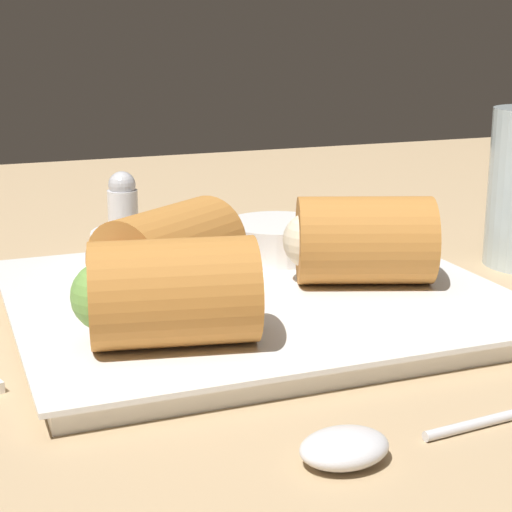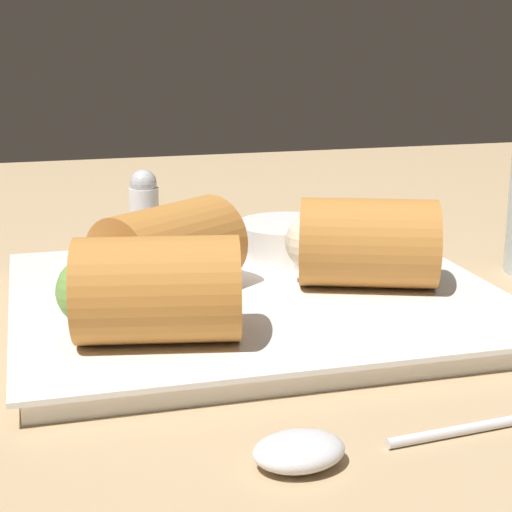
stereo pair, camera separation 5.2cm
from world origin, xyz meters
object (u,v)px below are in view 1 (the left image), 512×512
serving_plate (256,301)px  spoon (365,444)px  dipping_bowl_far (146,247)px  dipping_bowl_near (277,238)px  salt_shaker (123,211)px

serving_plate → spoon: 19.65cm
dipping_bowl_far → dipping_bowl_near: bearing=-4.6°
dipping_bowl_near → serving_plate: bearing=-121.3°
serving_plate → salt_shaker: salt_shaker is taller
spoon → salt_shaker: bearing=93.3°
spoon → dipping_bowl_far: bearing=95.8°
serving_plate → dipping_bowl_near: 8.77cm
salt_shaker → serving_plate: bearing=-76.0°
serving_plate → dipping_bowl_far: dipping_bowl_far is taller
dipping_bowl_near → salt_shaker: (-9.01, 11.10, 0.40)cm
spoon → salt_shaker: (-2.19, 37.86, 2.65)cm
dipping_bowl_far → spoon: bearing=-84.2°
dipping_bowl_near → salt_shaker: size_ratio=1.16×
dipping_bowl_near → salt_shaker: salt_shaker is taller
dipping_bowl_far → spoon: 27.78cm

